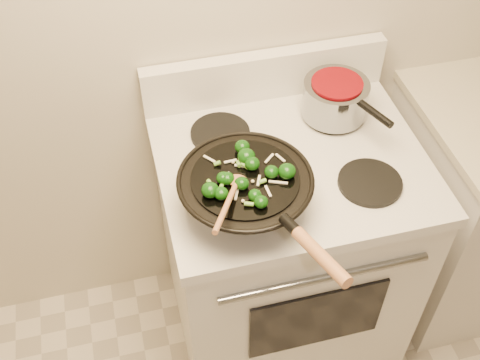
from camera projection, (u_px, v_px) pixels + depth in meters
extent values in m
cube|color=silver|center=(283.00, 255.00, 2.10)|extent=(0.76, 0.64, 0.88)
cube|color=silver|center=(292.00, 163.00, 1.76)|extent=(0.78, 0.66, 0.04)
cube|color=silver|center=(265.00, 75.00, 1.89)|extent=(0.78, 0.05, 0.16)
cylinder|color=gray|center=(325.00, 278.00, 1.63)|extent=(0.60, 0.02, 0.02)
cube|color=black|center=(317.00, 320.00, 1.81)|extent=(0.42, 0.01, 0.28)
cylinder|color=black|center=(245.00, 207.00, 1.62)|extent=(0.18, 0.18, 0.01)
cylinder|color=black|center=(370.00, 183.00, 1.68)|extent=(0.18, 0.18, 0.01)
cylinder|color=black|center=(220.00, 133.00, 1.81)|extent=(0.18, 0.18, 0.01)
cylinder|color=black|center=(333.00, 114.00, 1.87)|extent=(0.18, 0.18, 0.01)
torus|color=black|center=(245.00, 179.00, 1.54)|extent=(0.36, 0.36, 0.01)
cylinder|color=black|center=(245.00, 178.00, 1.53)|extent=(0.28, 0.28, 0.01)
cylinder|color=black|center=(290.00, 225.00, 1.40)|extent=(0.04, 0.06, 0.03)
cylinder|color=#A86B42|center=(321.00, 256.00, 1.32)|extent=(0.08, 0.19, 0.06)
ellipsoid|color=#0C3808|center=(223.00, 178.00, 1.51)|extent=(0.04, 0.04, 0.03)
cylinder|color=#467A2C|center=(228.00, 179.00, 1.52)|extent=(0.02, 0.02, 0.01)
ellipsoid|color=#0C3808|center=(246.00, 156.00, 1.56)|extent=(0.05, 0.05, 0.04)
ellipsoid|color=#0C3808|center=(287.00, 171.00, 1.52)|extent=(0.05, 0.05, 0.04)
ellipsoid|color=#0C3808|center=(255.00, 195.00, 1.47)|extent=(0.03, 0.03, 0.03)
cylinder|color=#467A2C|center=(259.00, 196.00, 1.48)|extent=(0.02, 0.02, 0.01)
ellipsoid|color=#0C3808|center=(210.00, 190.00, 1.48)|extent=(0.04, 0.04, 0.04)
ellipsoid|color=#0C3808|center=(261.00, 202.00, 1.46)|extent=(0.04, 0.04, 0.03)
ellipsoid|color=#0C3808|center=(221.00, 193.00, 1.48)|extent=(0.04, 0.04, 0.03)
cylinder|color=#467A2C|center=(226.00, 195.00, 1.48)|extent=(0.01, 0.02, 0.01)
ellipsoid|color=#0C3808|center=(252.00, 164.00, 1.54)|extent=(0.04, 0.04, 0.03)
ellipsoid|color=#0C3808|center=(272.00, 172.00, 1.53)|extent=(0.04, 0.04, 0.03)
ellipsoid|color=#0C3808|center=(227.00, 179.00, 1.51)|extent=(0.04, 0.04, 0.03)
cylinder|color=#467A2C|center=(232.00, 180.00, 1.52)|extent=(0.02, 0.02, 0.01)
ellipsoid|color=#0C3808|center=(242.00, 183.00, 1.50)|extent=(0.04, 0.04, 0.03)
ellipsoid|color=#0C3808|center=(242.00, 147.00, 1.59)|extent=(0.04, 0.04, 0.03)
cube|color=white|center=(280.00, 158.00, 1.58)|extent=(0.02, 0.03, 0.00)
cube|color=white|center=(233.00, 176.00, 1.53)|extent=(0.02, 0.03, 0.00)
cube|color=white|center=(259.00, 181.00, 1.52)|extent=(0.02, 0.04, 0.00)
cube|color=white|center=(268.00, 191.00, 1.50)|extent=(0.01, 0.04, 0.00)
cube|color=white|center=(269.00, 158.00, 1.57)|extent=(0.03, 0.03, 0.00)
cube|color=white|center=(278.00, 182.00, 1.52)|extent=(0.05, 0.02, 0.00)
cube|color=white|center=(241.00, 166.00, 1.56)|extent=(0.03, 0.02, 0.00)
cube|color=white|center=(209.00, 159.00, 1.57)|extent=(0.03, 0.03, 0.00)
cube|color=white|center=(236.00, 195.00, 1.49)|extent=(0.02, 0.04, 0.00)
cube|color=white|center=(230.00, 161.00, 1.57)|extent=(0.03, 0.01, 0.00)
cylinder|color=#66A535|center=(249.00, 204.00, 1.46)|extent=(0.03, 0.02, 0.01)
cylinder|color=#66A535|center=(263.00, 181.00, 1.51)|extent=(0.02, 0.02, 0.02)
cylinder|color=#66A535|center=(217.00, 163.00, 1.56)|extent=(0.02, 0.02, 0.02)
cylinder|color=#66A535|center=(257.00, 195.00, 1.48)|extent=(0.02, 0.03, 0.02)
cylinder|color=#66A535|center=(221.00, 187.00, 1.50)|extent=(0.03, 0.02, 0.02)
cylinder|color=#66A535|center=(245.00, 166.00, 1.55)|extent=(0.02, 0.03, 0.01)
cylinder|color=#66A535|center=(210.00, 184.00, 1.51)|extent=(0.02, 0.02, 0.01)
cylinder|color=#66A535|center=(239.00, 164.00, 1.55)|extent=(0.03, 0.02, 0.02)
cylinder|color=#66A535|center=(257.00, 192.00, 1.49)|extent=(0.02, 0.02, 0.02)
sphere|color=beige|center=(243.00, 201.00, 1.47)|extent=(0.01, 0.01, 0.01)
sphere|color=beige|center=(253.00, 181.00, 1.52)|extent=(0.01, 0.01, 0.01)
sphere|color=beige|center=(233.00, 162.00, 1.56)|extent=(0.01, 0.01, 0.01)
sphere|color=beige|center=(223.00, 176.00, 1.53)|extent=(0.01, 0.01, 0.01)
ellipsoid|color=#A86B42|center=(237.00, 180.00, 1.51)|extent=(0.07, 0.06, 0.01)
cylinder|color=#A86B42|center=(227.00, 206.00, 1.41)|extent=(0.11, 0.20, 0.08)
cylinder|color=gray|center=(335.00, 98.00, 1.83)|extent=(0.20, 0.20, 0.11)
cylinder|color=#64040A|center=(337.00, 83.00, 1.78)|extent=(0.16, 0.16, 0.01)
cylinder|color=black|center=(376.00, 114.00, 1.70)|extent=(0.07, 0.12, 0.02)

